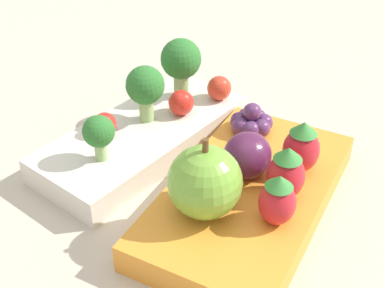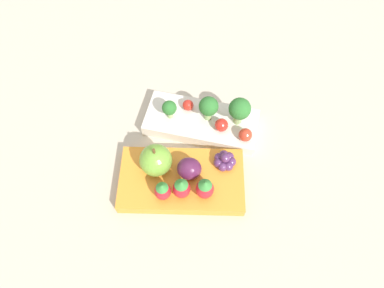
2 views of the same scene
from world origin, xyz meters
name	(u,v)px [view 1 (image 1 of 2)]	position (x,y,z in m)	size (l,w,h in m)	color
ground_plane	(187,173)	(0.00, 0.00, 0.00)	(4.00, 4.00, 0.00)	#BCB29E
bento_box_savoury	(144,138)	(0.01, 0.06, 0.01)	(0.23, 0.11, 0.03)	silver
bento_box_fruit	(248,197)	(-0.01, -0.07, 0.01)	(0.23, 0.14, 0.03)	orange
broccoli_floret_0	(181,61)	(0.08, 0.06, 0.07)	(0.04, 0.04, 0.06)	#93B770
broccoli_floret_1	(99,133)	(-0.05, 0.06, 0.05)	(0.03, 0.03, 0.04)	#93B770
broccoli_floret_2	(145,87)	(0.02, 0.06, 0.06)	(0.04, 0.04, 0.06)	#93B770
cherry_tomato_0	(105,124)	(-0.02, 0.08, 0.04)	(0.02, 0.02, 0.02)	red
cherry_tomato_1	(219,88)	(0.09, 0.02, 0.04)	(0.03, 0.03, 0.03)	red
cherry_tomato_2	(181,103)	(0.05, 0.04, 0.04)	(0.03, 0.03, 0.03)	red
apple	(205,182)	(-0.06, -0.06, 0.05)	(0.06, 0.06, 0.07)	#70A838
strawberry_0	(301,147)	(0.03, -0.10, 0.05)	(0.03, 0.03, 0.05)	red
strawberry_1	(286,173)	(-0.01, -0.10, 0.05)	(0.03, 0.03, 0.05)	red
strawberry_2	(277,200)	(-0.04, -0.11, 0.05)	(0.03, 0.03, 0.04)	red
plum	(249,154)	(0.00, -0.06, 0.05)	(0.04, 0.04, 0.04)	#511E42
grape_cluster	(251,122)	(0.06, -0.03, 0.04)	(0.04, 0.04, 0.03)	#562D5B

